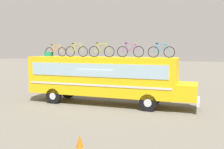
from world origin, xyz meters
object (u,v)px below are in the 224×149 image
at_px(rooftop_bicycle_5, 161,51).
at_px(bus, 104,77).
at_px(rooftop_bicycle_2, 76,51).
at_px(traffic_cone, 80,141).
at_px(rooftop_bicycle_1, 56,51).
at_px(luggage_bag_1, 49,54).
at_px(rooftop_bicycle_4, 130,51).
at_px(rooftop_bicycle_3, 101,51).

bearing_deg(rooftop_bicycle_5, bus, -177.86).
height_order(rooftop_bicycle_2, traffic_cone, rooftop_bicycle_2).
xyz_separation_m(rooftop_bicycle_1, rooftop_bicycle_5, (7.60, 0.04, 0.02)).
height_order(bus, rooftop_bicycle_5, rooftop_bicycle_5).
height_order(luggage_bag_1, rooftop_bicycle_4, rooftop_bicycle_4).
xyz_separation_m(rooftop_bicycle_2, rooftop_bicycle_4, (3.78, 0.23, 0.00)).
bearing_deg(rooftop_bicycle_1, luggage_bag_1, -179.61).
bearing_deg(traffic_cone, luggage_bag_1, 129.61).
bearing_deg(rooftop_bicycle_3, rooftop_bicycle_5, 7.81).
bearing_deg(rooftop_bicycle_2, luggage_bag_1, 173.59).
height_order(luggage_bag_1, rooftop_bicycle_3, rooftop_bicycle_3).
distance_m(rooftop_bicycle_4, traffic_cone, 8.20).
relative_size(rooftop_bicycle_2, rooftop_bicycle_4, 0.94).
xyz_separation_m(rooftop_bicycle_3, rooftop_bicycle_5, (3.83, 0.53, -0.01)).
relative_size(rooftop_bicycle_4, rooftop_bicycle_5, 1.07).
relative_size(bus, luggage_bag_1, 23.48).
height_order(rooftop_bicycle_4, traffic_cone, rooftop_bicycle_4).
height_order(bus, rooftop_bicycle_4, rooftop_bicycle_4).
xyz_separation_m(rooftop_bicycle_1, rooftop_bicycle_4, (5.62, -0.04, 0.03)).
bearing_deg(traffic_cone, rooftop_bicycle_1, 126.90).
distance_m(rooftop_bicycle_3, rooftop_bicycle_5, 3.86).
relative_size(rooftop_bicycle_1, rooftop_bicycle_3, 0.95).
relative_size(rooftop_bicycle_2, rooftop_bicycle_5, 1.00).
bearing_deg(rooftop_bicycle_2, rooftop_bicycle_5, 3.14).
relative_size(rooftop_bicycle_1, rooftop_bicycle_2, 1.01).
bearing_deg(rooftop_bicycle_5, rooftop_bicycle_1, -179.69).
relative_size(rooftop_bicycle_4, traffic_cone, 3.55).
relative_size(bus, rooftop_bicycle_2, 6.71).
height_order(rooftop_bicycle_3, rooftop_bicycle_4, rooftop_bicycle_3).
xyz_separation_m(bus, traffic_cone, (1.82, -7.42, -1.63)).
bearing_deg(rooftop_bicycle_1, rooftop_bicycle_3, -7.31).
xyz_separation_m(rooftop_bicycle_1, rooftop_bicycle_2, (1.84, -0.27, 0.03)).
relative_size(luggage_bag_1, rooftop_bicycle_5, 0.29).
height_order(rooftop_bicycle_2, rooftop_bicycle_5, rooftop_bicycle_2).
relative_size(luggage_bag_1, rooftop_bicycle_2, 0.29).
bearing_deg(bus, rooftop_bicycle_1, 178.52).
bearing_deg(luggage_bag_1, bus, -1.24).
xyz_separation_m(luggage_bag_1, rooftop_bicycle_1, (0.57, 0.00, 0.20)).
relative_size(luggage_bag_1, rooftop_bicycle_1, 0.28).
bearing_deg(rooftop_bicycle_2, rooftop_bicycle_4, 3.49).
xyz_separation_m(luggage_bag_1, rooftop_bicycle_5, (8.17, 0.05, 0.22)).
relative_size(luggage_bag_1, traffic_cone, 0.95).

